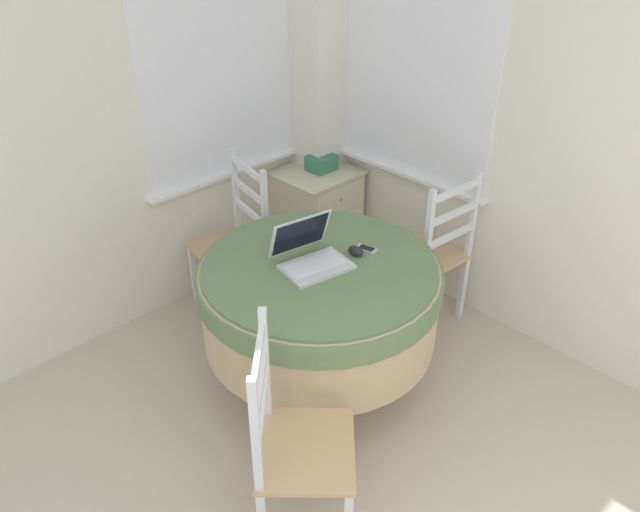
% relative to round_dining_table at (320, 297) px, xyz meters
% --- Properties ---
extents(corner_room_shell, '(4.54, 4.81, 2.55)m').
position_rel_round_dining_table_xyz_m(corner_room_shell, '(0.25, 0.16, 0.71)').
color(corner_room_shell, white).
rests_on(corner_room_shell, ground_plane).
extents(round_dining_table, '(1.22, 1.22, 0.76)m').
position_rel_round_dining_table_xyz_m(round_dining_table, '(0.00, 0.00, 0.00)').
color(round_dining_table, '#4C3D2D').
rests_on(round_dining_table, ground_plane).
extents(laptop, '(0.38, 0.36, 0.23)m').
position_rel_round_dining_table_xyz_m(laptop, '(-0.02, 0.04, 0.24)').
color(laptop, silver).
rests_on(laptop, round_dining_table).
extents(computer_mouse, '(0.06, 0.09, 0.05)m').
position_rel_round_dining_table_xyz_m(computer_mouse, '(0.20, -0.06, 0.21)').
color(computer_mouse, black).
rests_on(computer_mouse, round_dining_table).
extents(cell_phone, '(0.07, 0.12, 0.01)m').
position_rel_round_dining_table_xyz_m(cell_phone, '(0.27, -0.06, 0.20)').
color(cell_phone, '#B2B7BC').
rests_on(cell_phone, round_dining_table).
extents(dining_chair_near_back_window, '(0.47, 0.50, 1.00)m').
position_rel_round_dining_table_xyz_m(dining_chair_near_back_window, '(0.12, 0.86, -0.10)').
color(dining_chair_near_back_window, tan).
rests_on(dining_chair_near_back_window, ground_plane).
extents(dining_chair_near_right_window, '(0.47, 0.42, 1.00)m').
position_rel_round_dining_table_xyz_m(dining_chair_near_right_window, '(0.87, -0.06, -0.10)').
color(dining_chair_near_right_window, tan).
rests_on(dining_chair_near_right_window, ground_plane).
extents(dining_chair_camera_near, '(0.58, 0.58, 1.00)m').
position_rel_round_dining_table_xyz_m(dining_chair_camera_near, '(-0.68, -0.55, -0.10)').
color(dining_chair_camera_near, tan).
rests_on(dining_chair_camera_near, ground_plane).
extents(corner_cabinet, '(0.52, 0.49, 0.68)m').
position_rel_round_dining_table_xyz_m(corner_cabinet, '(0.90, 0.95, -0.23)').
color(corner_cabinet, beige).
rests_on(corner_cabinet, ground_plane).
extents(storage_box, '(0.18, 0.15, 0.10)m').
position_rel_round_dining_table_xyz_m(storage_box, '(0.95, 0.95, 0.16)').
color(storage_box, '#387A5B').
rests_on(storage_box, corner_cabinet).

